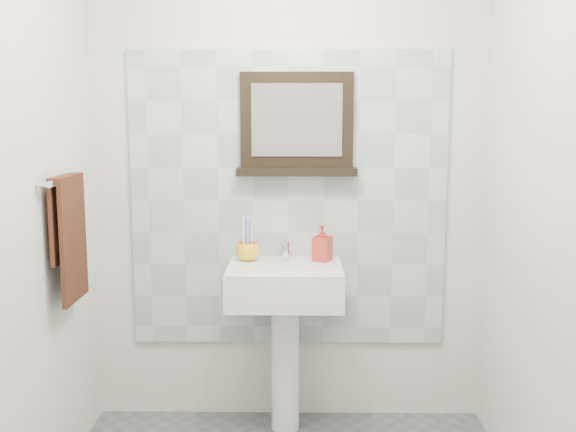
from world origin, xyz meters
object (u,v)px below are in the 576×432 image
object	(u,v)px
hand_towel	(69,228)
framed_mirror	(297,127)
pedestal_sink	(285,302)
toothbrush_cup	(248,252)
soap_dispenser	(322,243)

from	to	relation	value
hand_towel	framed_mirror	bearing A→B (deg)	27.74
framed_mirror	hand_towel	bearing A→B (deg)	-152.26
pedestal_sink	hand_towel	world-z (taller)	hand_towel
pedestal_sink	toothbrush_cup	size ratio (longest dim) A/B	8.28
pedestal_sink	toothbrush_cup	world-z (taller)	pedestal_sink
soap_dispenser	hand_towel	bearing A→B (deg)	-134.70
toothbrush_cup	hand_towel	size ratio (longest dim) A/B	0.21
pedestal_sink	toothbrush_cup	bearing A→B (deg)	151.96
pedestal_sink	framed_mirror	xyz separation A→B (m)	(0.06, 0.19, 0.84)
pedestal_sink	soap_dispenser	distance (m)	0.34
toothbrush_cup	soap_dispenser	distance (m)	0.37
toothbrush_cup	soap_dispenser	size ratio (longest dim) A/B	0.64
framed_mirror	pedestal_sink	bearing A→B (deg)	-106.62
hand_towel	soap_dispenser	bearing A→B (deg)	21.19
toothbrush_cup	pedestal_sink	bearing A→B (deg)	-28.04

